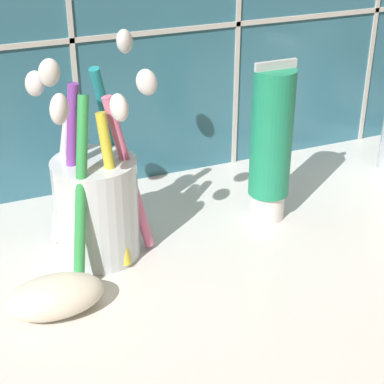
% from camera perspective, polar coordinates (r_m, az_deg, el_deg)
% --- Properties ---
extents(sink_counter, '(0.71, 0.38, 0.02)m').
position_cam_1_polar(sink_counter, '(0.61, 9.95, -5.37)').
color(sink_counter, silver).
rests_on(sink_counter, ground).
extents(toothbrush_cup, '(0.11, 0.13, 0.19)m').
position_cam_1_polar(toothbrush_cup, '(0.56, -8.50, -0.61)').
color(toothbrush_cup, silver).
rests_on(toothbrush_cup, sink_counter).
extents(toothpaste_tube, '(0.04, 0.04, 0.16)m').
position_cam_1_polar(toothpaste_tube, '(0.61, 7.04, 4.29)').
color(toothpaste_tube, white).
rests_on(toothpaste_tube, sink_counter).
extents(soap_bar, '(0.08, 0.05, 0.03)m').
position_cam_1_polar(soap_bar, '(0.51, -12.08, -9.06)').
color(soap_bar, silver).
rests_on(soap_bar, sink_counter).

